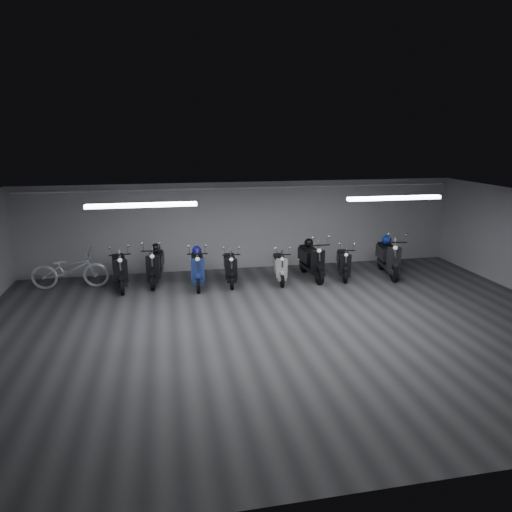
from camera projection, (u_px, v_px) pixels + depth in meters
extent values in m
cube|color=#38383A|center=(284.00, 328.00, 10.48)|extent=(14.00, 10.00, 0.01)
cube|color=gray|center=(286.00, 205.00, 9.76)|extent=(14.00, 10.00, 0.01)
cube|color=#A2A2A5|center=(245.00, 226.00, 14.87)|extent=(14.00, 0.01, 2.80)
cube|color=#A2A2A5|center=(394.00, 388.00, 5.38)|extent=(14.00, 0.01, 2.80)
cube|color=white|center=(142.00, 205.00, 10.16)|extent=(2.40, 0.18, 0.08)
cube|color=white|center=(394.00, 198.00, 11.29)|extent=(2.40, 0.18, 0.08)
cylinder|color=white|center=(245.00, 188.00, 14.48)|extent=(13.60, 0.05, 0.05)
imported|color=white|center=(70.00, 265.00, 13.04)|extent=(2.10, 0.79, 1.35)
sphere|color=black|center=(309.00, 243.00, 14.12)|extent=(0.28, 0.28, 0.28)
sphere|color=#120D99|center=(197.00, 251.00, 13.39)|extent=(0.27, 0.27, 0.27)
sphere|color=navy|center=(387.00, 240.00, 14.39)|extent=(0.29, 0.29, 0.29)
sphere|color=black|center=(156.00, 248.00, 13.63)|extent=(0.27, 0.27, 0.27)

